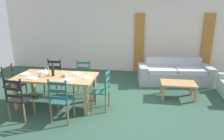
# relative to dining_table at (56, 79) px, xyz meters

# --- Properties ---
(ground_plane) EXTENTS (9.60, 9.60, 0.02)m
(ground_plane) POSITION_rel_dining_table_xyz_m (1.34, 0.10, -0.67)
(ground_plane) COLOR #2C4B3C
(wall_far) EXTENTS (9.60, 0.16, 2.70)m
(wall_far) POSITION_rel_dining_table_xyz_m (1.34, 3.40, 0.69)
(wall_far) COLOR silver
(wall_far) RESTS_ON ground_plane
(curtain_panel_left) EXTENTS (0.35, 0.08, 2.20)m
(curtain_panel_left) POSITION_rel_dining_table_xyz_m (1.86, 3.26, 0.44)
(curtain_panel_left) COLOR #B07130
(curtain_panel_left) RESTS_ON ground_plane
(curtain_panel_right) EXTENTS (0.35, 0.08, 2.20)m
(curtain_panel_right) POSITION_rel_dining_table_xyz_m (4.26, 3.26, 0.44)
(curtain_panel_right) COLOR #B07130
(curtain_panel_right) RESTS_ON ground_plane
(dining_table) EXTENTS (1.90, 0.96, 0.75)m
(dining_table) POSITION_rel_dining_table_xyz_m (0.00, 0.00, 0.00)
(dining_table) COLOR tan
(dining_table) RESTS_ON ground_plane
(dining_chair_near_left) EXTENTS (0.44, 0.43, 0.96)m
(dining_chair_near_left) POSITION_rel_dining_table_xyz_m (-0.48, -0.78, -0.19)
(dining_chair_near_left) COLOR black
(dining_chair_near_left) RESTS_ON ground_plane
(dining_chair_near_right) EXTENTS (0.43, 0.41, 0.96)m
(dining_chair_near_right) POSITION_rel_dining_table_xyz_m (0.43, -0.73, -0.19)
(dining_chair_near_right) COLOR #225050
(dining_chair_near_right) RESTS_ON ground_plane
(dining_chair_far_left) EXTENTS (0.42, 0.40, 0.96)m
(dining_chair_far_left) POSITION_rel_dining_table_xyz_m (-0.41, 0.72, -0.19)
(dining_chair_far_left) COLOR black
(dining_chair_far_left) RESTS_ON ground_plane
(dining_chair_far_right) EXTENTS (0.44, 0.42, 0.96)m
(dining_chair_far_right) POSITION_rel_dining_table_xyz_m (0.42, 0.76, -0.19)
(dining_chair_far_right) COLOR #215C50
(dining_chair_far_right) RESTS_ON ground_plane
(dining_chair_head_west) EXTENTS (0.41, 0.43, 0.96)m
(dining_chair_head_west) POSITION_rel_dining_table_xyz_m (-1.16, 0.02, -0.19)
(dining_chair_head_west) COLOR black
(dining_chair_head_west) RESTS_ON ground_plane
(dining_chair_head_east) EXTENTS (0.42, 0.44, 0.96)m
(dining_chair_head_east) POSITION_rel_dining_table_xyz_m (1.14, -0.02, -0.19)
(dining_chair_head_east) COLOR #245D50
(dining_chair_head_east) RESTS_ON ground_plane
(dinner_plate_near_left) EXTENTS (0.24, 0.24, 0.02)m
(dinner_plate_near_left) POSITION_rel_dining_table_xyz_m (-0.45, -0.25, 0.10)
(dinner_plate_near_left) COLOR white
(dinner_plate_near_left) RESTS_ON dining_table
(fork_near_left) EXTENTS (0.02, 0.17, 0.01)m
(fork_near_left) POSITION_rel_dining_table_xyz_m (-0.60, -0.25, 0.09)
(fork_near_left) COLOR silver
(fork_near_left) RESTS_ON dining_table
(dinner_plate_near_right) EXTENTS (0.24, 0.24, 0.02)m
(dinner_plate_near_right) POSITION_rel_dining_table_xyz_m (0.45, -0.25, 0.10)
(dinner_plate_near_right) COLOR white
(dinner_plate_near_right) RESTS_ON dining_table
(fork_near_right) EXTENTS (0.03, 0.17, 0.01)m
(fork_near_right) POSITION_rel_dining_table_xyz_m (0.30, -0.25, 0.09)
(fork_near_right) COLOR silver
(fork_near_right) RESTS_ON dining_table
(dinner_plate_far_left) EXTENTS (0.24, 0.24, 0.02)m
(dinner_plate_far_left) POSITION_rel_dining_table_xyz_m (-0.45, 0.25, 0.10)
(dinner_plate_far_left) COLOR white
(dinner_plate_far_left) RESTS_ON dining_table
(fork_far_left) EXTENTS (0.03, 0.17, 0.01)m
(fork_far_left) POSITION_rel_dining_table_xyz_m (-0.60, 0.25, 0.09)
(fork_far_left) COLOR silver
(fork_far_left) RESTS_ON dining_table
(dinner_plate_far_right) EXTENTS (0.24, 0.24, 0.02)m
(dinner_plate_far_right) POSITION_rel_dining_table_xyz_m (0.45, 0.25, 0.10)
(dinner_plate_far_right) COLOR white
(dinner_plate_far_right) RESTS_ON dining_table
(fork_far_right) EXTENTS (0.02, 0.17, 0.01)m
(fork_far_right) POSITION_rel_dining_table_xyz_m (0.30, 0.25, 0.09)
(fork_far_right) COLOR silver
(fork_far_right) RESTS_ON dining_table
(dinner_plate_head_west) EXTENTS (0.24, 0.24, 0.02)m
(dinner_plate_head_west) POSITION_rel_dining_table_xyz_m (-0.78, -0.00, 0.10)
(dinner_plate_head_west) COLOR white
(dinner_plate_head_west) RESTS_ON dining_table
(fork_head_west) EXTENTS (0.02, 0.17, 0.01)m
(fork_head_west) POSITION_rel_dining_table_xyz_m (-0.93, -0.00, 0.09)
(fork_head_west) COLOR silver
(fork_head_west) RESTS_ON dining_table
(dinner_plate_head_east) EXTENTS (0.24, 0.24, 0.02)m
(dinner_plate_head_east) POSITION_rel_dining_table_xyz_m (0.78, -0.00, 0.10)
(dinner_plate_head_east) COLOR white
(dinner_plate_head_east) RESTS_ON dining_table
(fork_head_east) EXTENTS (0.03, 0.17, 0.01)m
(fork_head_east) POSITION_rel_dining_table_xyz_m (0.63, -0.00, 0.09)
(fork_head_east) COLOR silver
(fork_head_east) RESTS_ON dining_table
(wine_bottle) EXTENTS (0.07, 0.07, 0.32)m
(wine_bottle) POSITION_rel_dining_table_xyz_m (-0.06, -0.00, 0.20)
(wine_bottle) COLOR black
(wine_bottle) RESTS_ON dining_table
(wine_glass_near_left) EXTENTS (0.06, 0.06, 0.16)m
(wine_glass_near_left) POSITION_rel_dining_table_xyz_m (-0.30, -0.12, 0.20)
(wine_glass_near_left) COLOR white
(wine_glass_near_left) RESTS_ON dining_table
(wine_glass_near_right) EXTENTS (0.06, 0.06, 0.16)m
(wine_glass_near_right) POSITION_rel_dining_table_xyz_m (0.59, -0.13, 0.20)
(wine_glass_near_right) COLOR white
(wine_glass_near_right) RESTS_ON dining_table
(wine_glass_far_left) EXTENTS (0.06, 0.06, 0.16)m
(wine_glass_far_left) POSITION_rel_dining_table_xyz_m (-0.31, 0.13, 0.20)
(wine_glass_far_left) COLOR white
(wine_glass_far_left) RESTS_ON dining_table
(coffee_cup_primary) EXTENTS (0.07, 0.07, 0.09)m
(coffee_cup_primary) POSITION_rel_dining_table_xyz_m (0.27, -0.04, 0.13)
(coffee_cup_primary) COLOR silver
(coffee_cup_primary) RESTS_ON dining_table
(coffee_cup_secondary) EXTENTS (0.07, 0.07, 0.09)m
(coffee_cup_secondary) POSITION_rel_dining_table_xyz_m (-0.33, -0.08, 0.13)
(coffee_cup_secondary) COLOR silver
(coffee_cup_secondary) RESTS_ON dining_table
(candle_tall) EXTENTS (0.05, 0.05, 0.24)m
(candle_tall) POSITION_rel_dining_table_xyz_m (-0.18, 0.02, 0.15)
(candle_tall) COLOR #998C66
(candle_tall) RESTS_ON dining_table
(candle_short) EXTENTS (0.05, 0.05, 0.16)m
(candle_short) POSITION_rel_dining_table_xyz_m (0.20, -0.04, 0.13)
(candle_short) COLOR #998C66
(candle_short) RESTS_ON dining_table
(couch) EXTENTS (2.36, 1.07, 0.80)m
(couch) POSITION_rel_dining_table_xyz_m (3.05, 2.16, -0.37)
(couch) COLOR #A4A6AE
(couch) RESTS_ON ground_plane
(coffee_table) EXTENTS (0.90, 0.56, 0.42)m
(coffee_table) POSITION_rel_dining_table_xyz_m (3.00, 0.95, -0.31)
(coffee_table) COLOR tan
(coffee_table) RESTS_ON ground_plane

